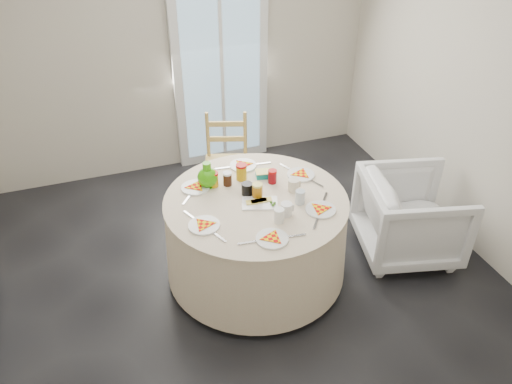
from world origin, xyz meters
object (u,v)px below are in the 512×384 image
object	(u,v)px
table	(256,237)
green_pitcher	(207,171)
wooden_chair	(227,163)
armchair	(411,214)

from	to	relation	value
table	green_pitcher	xyz separation A→B (m)	(-0.29, 0.29, 0.49)
wooden_chair	green_pitcher	size ratio (longest dim) A/B	4.52
wooden_chair	table	bearing A→B (deg)	-75.70
table	wooden_chair	xyz separation A→B (m)	(0.07, 1.01, 0.09)
armchair	green_pitcher	size ratio (longest dim) A/B	3.91
table	armchair	size ratio (longest dim) A/B	1.79
wooden_chair	armchair	bearing A→B (deg)	-25.34
table	armchair	world-z (taller)	armchair
table	green_pitcher	bearing A→B (deg)	135.10
armchair	wooden_chair	bearing A→B (deg)	60.38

